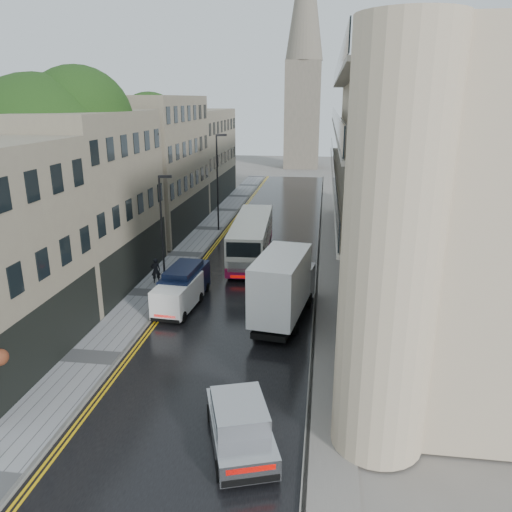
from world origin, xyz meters
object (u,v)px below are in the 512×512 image
(cream_bus, at_px, (231,250))
(lamp_post_far, at_px, (217,184))
(white_van, at_px, (155,304))
(navy_van, at_px, (163,290))
(lamp_post_near, at_px, (162,235))
(tree_near, at_px, (46,181))
(white_lorry, at_px, (257,296))
(tree_far, at_px, (129,166))
(silver_hatchback, at_px, (219,457))
(pedestrian, at_px, (156,271))

(cream_bus, relative_size, lamp_post_far, 1.29)
(white_van, relative_size, navy_van, 0.91)
(cream_bus, bearing_deg, lamp_post_near, -130.20)
(navy_van, bearing_deg, white_van, -86.84)
(lamp_post_near, distance_m, lamp_post_far, 15.51)
(tree_near, height_order, white_lorry, tree_near)
(white_lorry, distance_m, white_van, 5.95)
(tree_near, height_order, tree_far, tree_near)
(tree_far, distance_m, navy_van, 18.50)
(white_lorry, xyz_separation_m, lamp_post_near, (-6.61, 4.83, 1.77))
(white_lorry, bearing_deg, white_van, -177.52)
(cream_bus, distance_m, lamp_post_far, 11.80)
(tree_near, relative_size, lamp_post_near, 1.90)
(tree_far, distance_m, white_van, 19.83)
(lamp_post_near, bearing_deg, white_lorry, -44.09)
(silver_hatchback, xyz_separation_m, navy_van, (-6.11, 13.07, 0.32))
(white_van, xyz_separation_m, lamp_post_far, (-0.56, 19.73, 3.51))
(lamp_post_near, bearing_deg, tree_near, 170.79)
(tree_near, height_order, navy_van, tree_near)
(cream_bus, xyz_separation_m, lamp_post_near, (-3.47, -4.54, 2.23))
(cream_bus, relative_size, white_van, 2.70)
(cream_bus, height_order, navy_van, cream_bus)
(pedestrian, bearing_deg, silver_hatchback, 92.95)
(silver_hatchback, bearing_deg, white_lorry, 73.19)
(pedestrian, relative_size, lamp_post_near, 0.23)
(tree_far, xyz_separation_m, navy_van, (7.90, -15.95, -5.04))
(tree_near, height_order, white_van, tree_near)
(white_lorry, bearing_deg, navy_van, 168.97)
(cream_bus, height_order, white_lorry, white_lorry)
(tree_near, bearing_deg, tree_far, 88.68)
(tree_near, distance_m, pedestrian, 8.84)
(pedestrian, height_order, lamp_post_far, lamp_post_far)
(navy_van, bearing_deg, silver_hatchback, -61.78)
(tree_near, xyz_separation_m, lamp_post_near, (7.42, -0.17, -3.16))
(cream_bus, distance_m, white_van, 9.20)
(tree_near, relative_size, tree_far, 1.11)
(white_van, relative_size, lamp_post_near, 0.57)
(tree_near, distance_m, tree_far, 13.02)
(tree_near, bearing_deg, white_lorry, -19.62)
(tree_far, height_order, pedestrian, tree_far)
(tree_near, distance_m, silver_hatchback, 22.33)
(tree_near, xyz_separation_m, navy_van, (8.20, -2.95, -5.76))
(tree_near, relative_size, cream_bus, 1.24)
(white_van, height_order, lamp_post_near, lamp_post_near)
(white_lorry, xyz_separation_m, navy_van, (-5.83, 2.05, -0.82))
(tree_far, xyz_separation_m, silver_hatchback, (14.01, -29.03, -5.36))
(lamp_post_near, bearing_deg, navy_van, -82.29)
(white_lorry, relative_size, silver_hatchback, 1.68)
(white_lorry, bearing_deg, tree_far, 135.65)
(white_lorry, bearing_deg, lamp_post_far, 115.77)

